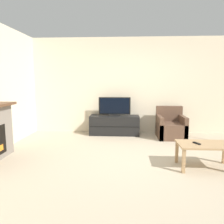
# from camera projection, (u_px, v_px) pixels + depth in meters

# --- Properties ---
(ground_plane) EXTENTS (24.00, 24.00, 0.00)m
(ground_plane) POSITION_uv_depth(u_px,v_px,m) (147.00, 161.00, 4.09)
(ground_plane) COLOR tan
(wall_back) EXTENTS (12.00, 0.06, 2.70)m
(wall_back) POSITION_uv_depth(u_px,v_px,m) (140.00, 86.00, 6.22)
(wall_back) COLOR beige
(wall_back) RESTS_ON ground
(tv_stand) EXTENTS (1.37, 0.50, 0.53)m
(tv_stand) POSITION_uv_depth(u_px,v_px,m) (115.00, 125.00, 6.10)
(tv_stand) COLOR black
(tv_stand) RESTS_ON ground
(tv) EXTENTS (0.88, 0.18, 0.51)m
(tv) POSITION_uv_depth(u_px,v_px,m) (115.00, 107.00, 6.03)
(tv) COLOR black
(tv) RESTS_ON tv_stand
(armchair) EXTENTS (0.70, 0.76, 0.81)m
(armchair) POSITION_uv_depth(u_px,v_px,m) (171.00, 127.00, 5.76)
(armchair) COLOR brown
(armchair) RESTS_ON ground
(coffee_table) EXTENTS (0.92, 0.55, 0.43)m
(coffee_table) POSITION_uv_depth(u_px,v_px,m) (206.00, 147.00, 3.71)
(coffee_table) COLOR #A37F56
(coffee_table) RESTS_ON ground
(remote) EXTENTS (0.10, 0.15, 0.02)m
(remote) POSITION_uv_depth(u_px,v_px,m) (197.00, 143.00, 3.69)
(remote) COLOR black
(remote) RESTS_ON coffee_table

